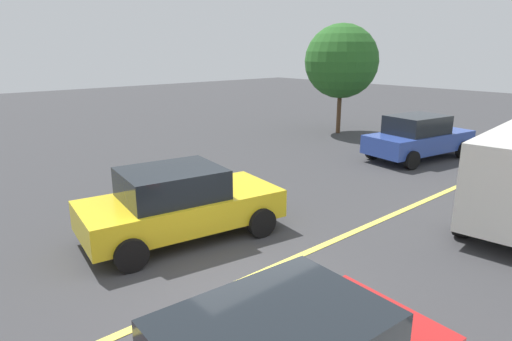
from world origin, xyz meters
The scene contains 5 objects.
ground_plane centered at (0.00, 0.00, 0.00)m, with size 80.00×80.00×0.00m, color #38383A.
lane_marking_centre centered at (3.00, 0.00, 0.01)m, with size 28.00×0.16×0.01m, color #E0D14C.
car_blue_near_curb centered at (10.78, 2.58, 0.81)m, with size 4.48×2.45×1.62m.
car_yellow_far_lane centered at (0.47, 2.34, 0.78)m, with size 4.42×2.57×1.55m.
tree_left_verge centered at (12.71, 7.77, 3.37)m, with size 3.41×3.41×5.08m.
Camera 1 is at (-4.09, -5.33, 3.94)m, focal length 30.74 mm.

